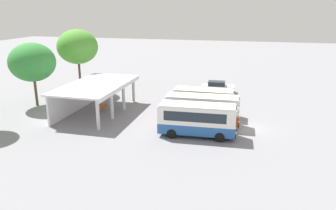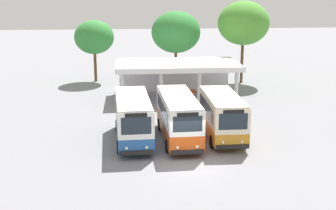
{
  "view_description": "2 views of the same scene",
  "coord_description": "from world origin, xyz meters",
  "views": [
    {
      "loc": [
        -31.52,
        0.15,
        11.68
      ],
      "look_at": [
        0.82,
        8.3,
        1.61
      ],
      "focal_mm": 34.61,
      "sensor_mm": 36.0,
      "label": 1
    },
    {
      "loc": [
        -3.31,
        -24.64,
        10.24
      ],
      "look_at": [
        -0.44,
        8.65,
        1.43
      ],
      "focal_mm": 47.82,
      "sensor_mm": 36.0,
      "label": 2
    }
  ],
  "objects": [
    {
      "name": "waiting_chair_end_by_column",
      "position": [
        1.16,
        16.47,
        0.52
      ],
      "size": [
        0.45,
        0.45,
        0.86
      ],
      "color": "slate",
      "rests_on": "ground"
    },
    {
      "name": "terminal_canopy",
      "position": [
        1.14,
        17.39,
        2.66
      ],
      "size": [
        11.54,
        6.23,
        3.4
      ],
      "color": "silver",
      "rests_on": "ground"
    },
    {
      "name": "roadside_tree_east_of_canopy",
      "position": [
        8.97,
        23.2,
        6.5
      ],
      "size": [
        5.54,
        5.54,
        8.87
      ],
      "color": "brown",
      "rests_on": "ground"
    },
    {
      "name": "roadside_tree_behind_canopy",
      "position": [
        1.88,
        25.34,
        5.4
      ],
      "size": [
        5.46,
        5.46,
        7.73
      ],
      "color": "brown",
      "rests_on": "ground"
    },
    {
      "name": "ground_plane",
      "position": [
        0.0,
        0.0,
        0.0
      ],
      "size": [
        180.0,
        180.0,
        0.0
      ],
      "primitive_type": "plane",
      "color": "gray"
    },
    {
      "name": "city_bus_second_in_row",
      "position": [
        -0.09,
        4.49,
        1.74
      ],
      "size": [
        2.53,
        7.65,
        3.13
      ],
      "color": "black",
      "rests_on": "ground"
    },
    {
      "name": "waiting_chair_middle_seat",
      "position": [
        2.57,
        16.35,
        0.52
      ],
      "size": [
        0.45,
        0.45,
        0.86
      ],
      "color": "slate",
      "rests_on": "ground"
    },
    {
      "name": "parked_car_flank",
      "position": [
        13.81,
        4.25,
        0.83
      ],
      "size": [
        1.98,
        4.61,
        1.62
      ],
      "color": "black",
      "rests_on": "ground"
    },
    {
      "name": "city_bus_middle_cream",
      "position": [
        3.0,
        4.77,
        1.69
      ],
      "size": [
        2.36,
        6.77,
        3.05
      ],
      "color": "black",
      "rests_on": "ground"
    },
    {
      "name": "city_bus_nearest_orange",
      "position": [
        -3.18,
        4.49,
        1.73
      ],
      "size": [
        2.58,
        7.32,
        3.12
      ],
      "color": "black",
      "rests_on": "ground"
    },
    {
      "name": "waiting_chair_second_from_end",
      "position": [
        1.86,
        16.4,
        0.52
      ],
      "size": [
        0.45,
        0.45,
        0.86
      ],
      "color": "slate",
      "rests_on": "ground"
    }
  ]
}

